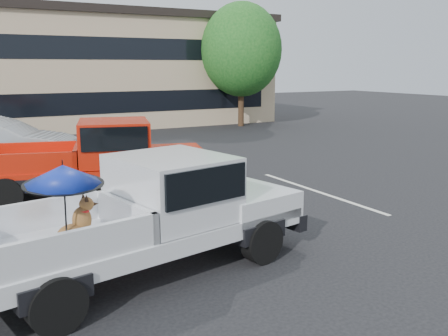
{
  "coord_description": "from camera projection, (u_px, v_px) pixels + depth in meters",
  "views": [
    {
      "loc": [
        -5.56,
        -8.13,
        3.31
      ],
      "look_at": [
        -0.75,
        0.48,
        1.3
      ],
      "focal_mm": 40.0,
      "sensor_mm": 36.0,
      "label": 1
    }
  ],
  "objects": [
    {
      "name": "stripe_left",
      "position": [
        96.0,
        226.0,
        10.55
      ],
      "size": [
        0.12,
        5.0,
        0.01
      ],
      "primitive_type": "cube",
      "color": "silver",
      "rests_on": "ground"
    },
    {
      "name": "tree_right",
      "position": [
        241.0,
        50.0,
        27.41
      ],
      "size": [
        4.46,
        4.46,
        6.78
      ],
      "color": "#332114",
      "rests_on": "ground"
    },
    {
      "name": "tree_back",
      "position": [
        140.0,
        49.0,
        32.78
      ],
      "size": [
        4.68,
        4.68,
        7.11
      ],
      "color": "#332114",
      "rests_on": "ground"
    },
    {
      "name": "ground",
      "position": [
        267.0,
        230.0,
        10.27
      ],
      "size": [
        90.0,
        90.0,
        0.0
      ],
      "primitive_type": "plane",
      "color": "black",
      "rests_on": "ground"
    },
    {
      "name": "red_pickup",
      "position": [
        108.0,
        155.0,
        12.85
      ],
      "size": [
        6.28,
        3.61,
        1.96
      ],
      "rotation": [
        0.0,
        0.0,
        -0.28
      ],
      "color": "black",
      "rests_on": "ground"
    },
    {
      "name": "silver_pickup",
      "position": [
        161.0,
        207.0,
        8.16
      ],
      "size": [
        5.96,
        3.01,
        2.06
      ],
      "rotation": [
        0.0,
        0.0,
        0.19
      ],
      "color": "black",
      "rests_on": "ground"
    },
    {
      "name": "stripe_right",
      "position": [
        318.0,
        192.0,
        13.41
      ],
      "size": [
        0.12,
        5.0,
        0.01
      ],
      "primitive_type": "cube",
      "color": "silver",
      "rests_on": "ground"
    },
    {
      "name": "motel_building",
      "position": [
        92.0,
        68.0,
        28.54
      ],
      "size": [
        20.4,
        8.4,
        6.3
      ],
      "color": "tan",
      "rests_on": "ground"
    }
  ]
}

